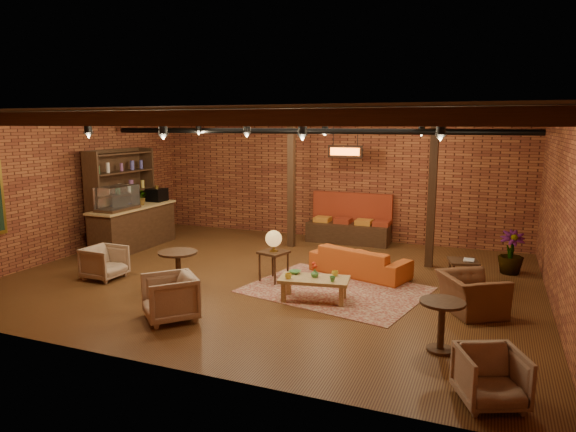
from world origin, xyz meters
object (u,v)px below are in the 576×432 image
at_px(armchair_a, 105,261).
at_px(plant_tall, 514,209).
at_px(round_table_left, 178,264).
at_px(side_table_lamp, 274,243).
at_px(armchair_right, 472,288).
at_px(round_table_right, 442,318).
at_px(sofa, 360,261).
at_px(armchair_b, 170,295).
at_px(side_table_book, 463,262).
at_px(armchair_far, 491,375).
at_px(coffee_table, 314,280).

relative_size(armchair_a, plant_tall, 0.27).
bearing_deg(round_table_left, side_table_lamp, 40.28).
height_order(armchair_right, plant_tall, plant_tall).
xyz_separation_m(armchair_right, round_table_right, (-0.31, -1.64, 0.04)).
height_order(sofa, armchair_b, armchair_b).
xyz_separation_m(armchair_right, side_table_book, (-0.20, 1.19, 0.09)).
bearing_deg(round_table_right, armchair_right, 79.35).
xyz_separation_m(armchair_b, armchair_far, (4.64, -0.77, -0.05)).
distance_m(side_table_lamp, round_table_right, 3.90).
relative_size(armchair_b, side_table_book, 1.28).
bearing_deg(sofa, armchair_b, 75.23).
bearing_deg(plant_tall, sofa, -156.16).
relative_size(side_table_lamp, round_table_right, 1.43).
relative_size(side_table_lamp, armchair_far, 1.48).
xyz_separation_m(sofa, coffee_table, (-0.36, -1.79, 0.07)).
bearing_deg(armchair_far, round_table_right, 94.38).
distance_m(sofa, armchair_right, 2.59).
xyz_separation_m(side_table_book, armchair_far, (0.53, -4.00, -0.18)).
bearing_deg(armchair_b, round_table_right, 49.09).
bearing_deg(side_table_book, plant_tall, 60.11).
height_order(armchair_b, round_table_right, armchair_b).
bearing_deg(side_table_lamp, coffee_table, -35.51).
height_order(armchair_a, round_table_right, armchair_a).
height_order(side_table_lamp, armchair_right, side_table_lamp).
bearing_deg(armchair_b, side_table_book, 81.52).
bearing_deg(plant_tall, armchair_a, -155.66).
distance_m(armchair_a, round_table_right, 6.53).
relative_size(side_table_lamp, plant_tall, 0.38).
distance_m(round_table_left, armchair_b, 1.44).
distance_m(round_table_left, armchair_a, 1.77).
bearing_deg(round_table_left, armchair_right, 8.90).
xyz_separation_m(coffee_table, side_table_lamp, (-1.08, 0.77, 0.40)).
bearing_deg(round_table_right, armchair_a, 171.74).
xyz_separation_m(sofa, armchair_right, (2.18, -1.40, 0.13)).
bearing_deg(coffee_table, plant_tall, 43.63).
distance_m(side_table_lamp, plant_tall, 4.86).
bearing_deg(sofa, side_table_lamp, 52.09).
bearing_deg(side_table_lamp, armchair_right, -6.13).
bearing_deg(round_table_left, sofa, 37.68).
height_order(round_table_left, armchair_far, round_table_left).
xyz_separation_m(round_table_left, plant_tall, (5.65, 3.43, 0.83)).
relative_size(round_table_left, side_table_book, 1.20).
bearing_deg(armchair_a, plant_tall, -63.33).
relative_size(sofa, side_table_lamp, 1.98).
distance_m(side_table_lamp, armchair_b, 2.56).
distance_m(sofa, round_table_left, 3.58).
bearing_deg(plant_tall, armchair_right, -103.51).
bearing_deg(side_table_lamp, armchair_b, -105.92).
bearing_deg(round_table_left, armchair_b, -61.27).
bearing_deg(side_table_lamp, side_table_book, 13.14).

